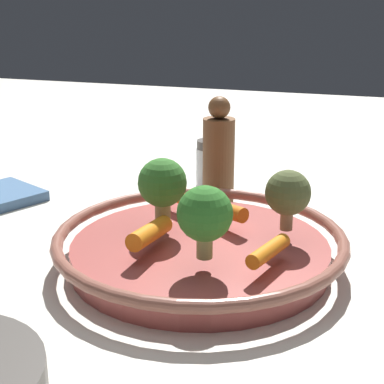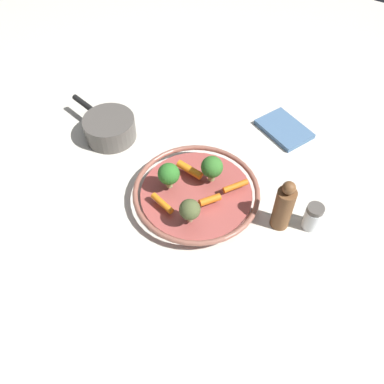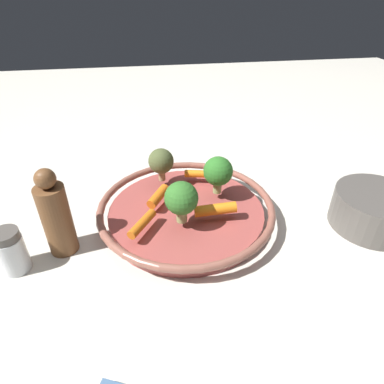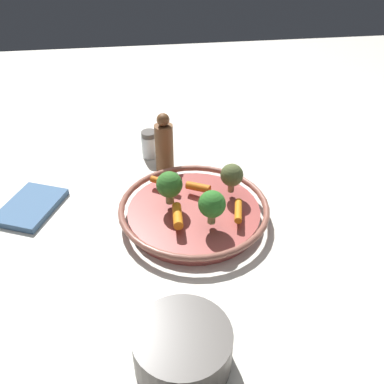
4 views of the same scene
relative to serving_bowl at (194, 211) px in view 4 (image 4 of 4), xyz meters
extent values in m
plane|color=silver|center=(0.00, 0.00, -0.02)|extent=(2.49, 2.49, 0.00)
cylinder|color=#A84C47|center=(0.00, 0.00, -0.01)|extent=(0.27, 0.27, 0.03)
torus|color=#965A4B|center=(0.00, 0.00, 0.01)|extent=(0.31, 0.31, 0.01)
cylinder|color=orange|center=(-0.05, 0.02, 0.03)|extent=(0.04, 0.05, 0.02)
cylinder|color=orange|center=(-0.08, -0.05, 0.03)|extent=(0.05, 0.06, 0.02)
cylinder|color=orange|center=(0.04, 0.08, 0.03)|extent=(0.07, 0.03, 0.02)
cylinder|color=orange|center=(0.04, -0.04, 0.03)|extent=(0.07, 0.02, 0.02)
cylinder|color=#96AB66|center=(0.06, 0.03, 0.03)|extent=(0.02, 0.02, 0.02)
sphere|color=#317729|center=(0.06, 0.03, 0.06)|extent=(0.05, 0.05, 0.05)
cylinder|color=#99A766|center=(-0.01, -0.05, 0.03)|extent=(0.02, 0.02, 0.02)
sphere|color=#35732B|center=(-0.01, -0.05, 0.06)|extent=(0.05, 0.05, 0.05)
cylinder|color=tan|center=(-0.03, 0.08, 0.03)|extent=(0.01, 0.01, 0.02)
sphere|color=#515B32|center=(-0.03, 0.08, 0.06)|extent=(0.05, 0.05, 0.05)
cylinder|color=silver|center=(-0.27, -0.07, 0.01)|extent=(0.04, 0.04, 0.06)
cylinder|color=#56514C|center=(-0.27, -0.07, 0.04)|extent=(0.04, 0.04, 0.01)
cylinder|color=brown|center=(-0.20, -0.04, 0.04)|extent=(0.04, 0.04, 0.12)
sphere|color=brown|center=(-0.20, -0.04, 0.11)|extent=(0.03, 0.03, 0.03)
cylinder|color=#56514C|center=(0.32, -0.06, 0.01)|extent=(0.14, 0.14, 0.06)
cube|color=#4C7099|center=(-0.08, -0.34, -0.01)|extent=(0.17, 0.15, 0.01)
camera|label=1|loc=(0.54, 0.18, 0.25)|focal=54.64mm
camera|label=2|loc=(-0.32, 0.54, 0.79)|focal=38.53mm
camera|label=3|loc=(-0.06, -0.46, 0.35)|focal=30.32mm
camera|label=4|loc=(0.67, -0.10, 0.53)|focal=38.84mm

